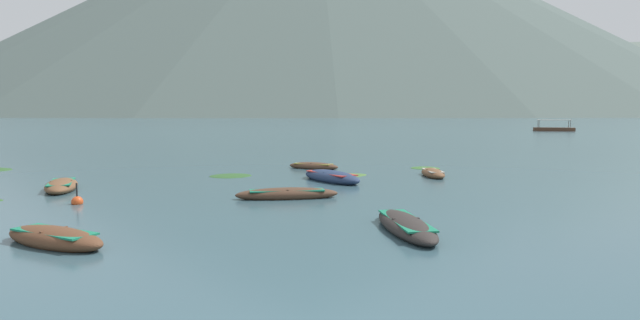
# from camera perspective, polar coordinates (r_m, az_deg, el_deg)

# --- Properties ---
(ground_plane) EXTENTS (6000.00, 6000.00, 0.00)m
(ground_plane) POSITION_cam_1_polar(r_m,az_deg,el_deg) (1505.62, -1.68, 4.98)
(ground_plane) COLOR #385660
(mountain_1) EXTENTS (1172.23, 1172.23, 344.95)m
(mountain_1) POSITION_cam_1_polar(r_m,az_deg,el_deg) (1880.05, -20.39, 9.95)
(mountain_1) COLOR slate
(mountain_1) RESTS_ON ground
(mountain_2) EXTENTS (1905.51, 1905.51, 588.71)m
(mountain_2) POSITION_cam_1_polar(r_m,az_deg,el_deg) (1433.98, -0.48, 16.82)
(mountain_2) COLOR #4C5B56
(mountain_2) RESTS_ON ground
(mountain_3) EXTENTS (1568.14, 1568.14, 365.75)m
(mountain_3) POSITION_cam_1_polar(r_m,az_deg,el_deg) (1636.60, 24.37, 10.96)
(mountain_3) COLOR slate
(mountain_3) RESTS_ON ground
(rowboat_1) EXTENTS (3.50, 2.47, 0.52)m
(rowboat_1) POSITION_cam_1_polar(r_m,az_deg,el_deg) (32.46, -0.74, -0.69)
(rowboat_1) COLOR #4C3323
(rowboat_1) RESTS_ON ground
(rowboat_2) EXTENTS (3.59, 4.56, 0.70)m
(rowboat_2) POSITION_cam_1_polar(r_m,az_deg,el_deg) (26.44, 1.27, -1.90)
(rowboat_2) COLOR navy
(rowboat_2) RESTS_ON ground
(rowboat_3) EXTENTS (3.63, 2.72, 0.60)m
(rowboat_3) POSITION_cam_1_polar(r_m,az_deg,el_deg) (15.35, -27.52, -7.72)
(rowboat_3) COLOR brown
(rowboat_3) RESTS_ON ground
(rowboat_4) EXTENTS (1.07, 3.17, 0.55)m
(rowboat_4) POSITION_cam_1_polar(r_m,az_deg,el_deg) (29.17, 12.48, -1.45)
(rowboat_4) COLOR brown
(rowboat_4) RESTS_ON ground
(rowboat_5) EXTENTS (1.65, 4.50, 0.55)m
(rowboat_5) POSITION_cam_1_polar(r_m,az_deg,el_deg) (15.42, 9.55, -7.22)
(rowboat_5) COLOR #2D2826
(rowboat_5) RESTS_ON ground
(rowboat_6) EXTENTS (2.56, 4.19, 0.61)m
(rowboat_6) POSITION_cam_1_polar(r_m,az_deg,el_deg) (26.23, -26.89, -2.57)
(rowboat_6) COLOR brown
(rowboat_6) RESTS_ON ground
(rowboat_7) EXTENTS (4.33, 1.53, 0.56)m
(rowboat_7) POSITION_cam_1_polar(r_m,az_deg,el_deg) (21.09, -3.70, -3.82)
(rowboat_7) COLOR #4C3323
(rowboat_7) RESTS_ON ground
(ferry_0) EXTENTS (8.36, 5.65, 2.54)m
(ferry_0) POSITION_cam_1_polar(r_m,az_deg,el_deg) (116.54, 24.62, 3.17)
(ferry_0) COLOR #4C3323
(ferry_0) RESTS_ON ground
(mooring_buoy) EXTENTS (0.44, 0.44, 0.95)m
(mooring_buoy) POSITION_cam_1_polar(r_m,az_deg,el_deg) (21.84, -25.46, -4.20)
(mooring_buoy) COLOR #DB4C1E
(mooring_buoy) RESTS_ON ground
(weed_patch_1) EXTENTS (2.60, 2.60, 0.14)m
(weed_patch_1) POSITION_cam_1_polar(r_m,az_deg,el_deg) (33.44, 11.65, -0.91)
(weed_patch_1) COLOR #38662D
(weed_patch_1) RESTS_ON ground
(weed_patch_4) EXTENTS (3.21, 2.83, 0.14)m
(weed_patch_4) POSITION_cam_1_polar(r_m,az_deg,el_deg) (28.77, 2.85, -1.77)
(weed_patch_4) COLOR #477033
(weed_patch_4) RESTS_ON ground
(weed_patch_5) EXTENTS (3.08, 2.99, 0.14)m
(weed_patch_5) POSITION_cam_1_polar(r_m,az_deg,el_deg) (29.11, -9.94, -1.76)
(weed_patch_5) COLOR #2D5628
(weed_patch_5) RESTS_ON ground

